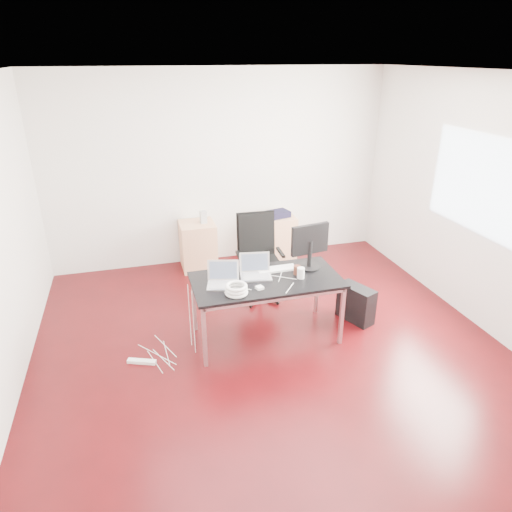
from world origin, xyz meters
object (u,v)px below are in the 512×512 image
object	(u,v)px
filing_cabinet_left	(198,246)
filing_cabinet_right	(277,237)
office_chair	(258,253)
pc_tower	(356,304)
desk	(266,283)

from	to	relation	value
filing_cabinet_left	filing_cabinet_right	distance (m)	1.22
office_chair	pc_tower	size ratio (longest dim) A/B	2.40
desk	pc_tower	size ratio (longest dim) A/B	3.56
filing_cabinet_left	pc_tower	world-z (taller)	filing_cabinet_left
pc_tower	filing_cabinet_right	bearing A→B (deg)	77.15
office_chair	filing_cabinet_left	size ratio (longest dim) A/B	1.54
filing_cabinet_left	office_chair	bearing A→B (deg)	-59.20
office_chair	desk	bearing A→B (deg)	-98.34
filing_cabinet_left	pc_tower	size ratio (longest dim) A/B	1.56
desk	pc_tower	bearing A→B (deg)	2.62
filing_cabinet_right	pc_tower	xyz separation A→B (m)	(0.35, -1.98, -0.13)
office_chair	filing_cabinet_left	distance (m)	1.25
pc_tower	filing_cabinet_left	bearing A→B (deg)	105.60
office_chair	filing_cabinet_left	bearing A→B (deg)	123.48
desk	filing_cabinet_right	world-z (taller)	desk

